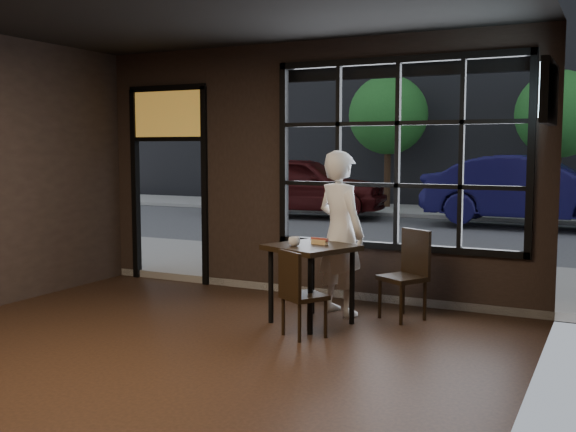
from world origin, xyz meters
The scene contains 16 objects.
floor centered at (0.00, 0.00, -0.01)m, with size 6.00×7.00×0.02m, color black.
wall_right centered at (3.00, 0.00, 1.60)m, with size 0.04×7.00×3.20m, color black.
window_frame centered at (1.20, 3.50, 1.80)m, with size 3.06×0.12×2.28m, color black.
stained_transom centered at (-2.10, 3.50, 2.35)m, with size 1.20×0.06×0.70m, color orange.
street_asphalt centered at (0.00, 24.00, -0.02)m, with size 60.00×41.00×0.04m, color #545456.
cafe_table centered at (0.66, 2.23, 0.43)m, with size 0.79×0.79×0.86m, color black.
chair_near centered at (0.81, 1.73, 0.44)m, with size 0.38×0.38×0.87m, color black.
chair_window centered at (1.49, 2.83, 0.49)m, with size 0.43×0.43×0.98m, color black.
man centered at (0.78, 2.76, 0.92)m, with size 0.67×0.44×1.85m, color white.
hotdog centered at (0.72, 2.32, 0.88)m, with size 0.20×0.08×0.06m, color tan, non-canonical shape.
cup centered at (0.54, 2.07, 0.90)m, with size 0.12×0.12×0.10m, color silver.
tv centered at (2.93, 2.75, 2.40)m, with size 0.12×1.02×0.60m, color black.
navy_car centered at (1.75, 12.29, 0.91)m, with size 1.71×4.91×1.62m, color #0F0D38.
maroon_car centered at (-4.19, 12.33, 0.89)m, with size 1.86×4.62×1.57m, color #3B0C0D.
tree_left centered at (-2.80, 15.48, 2.86)m, with size 2.38×2.38×4.06m.
tree_right centered at (2.06, 14.95, 2.75)m, with size 2.29×2.29×3.91m.
Camera 1 is at (3.58, -4.22, 1.87)m, focal length 42.00 mm.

